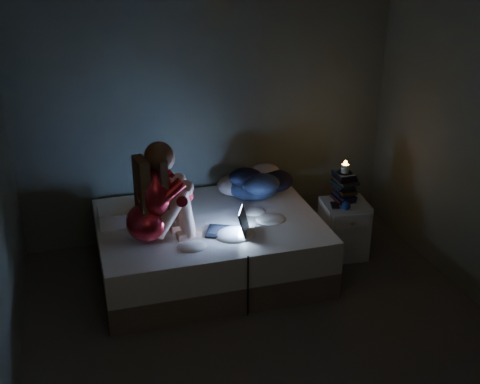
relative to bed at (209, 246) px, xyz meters
name	(u,v)px	position (x,y,z in m)	size (l,w,h in m)	color
floor	(271,343)	(0.20, -1.10, -0.27)	(3.60, 3.80, 0.02)	#433D39
wall_back	(208,107)	(0.20, 0.81, 1.04)	(3.60, 0.02, 2.60)	#52544F
wall_front	(436,368)	(0.20, -3.01, 1.04)	(3.60, 0.02, 2.60)	#52544F
bed	(209,246)	(0.00, 0.00, 0.00)	(1.90, 1.43, 0.52)	silver
pillow	(125,213)	(-0.69, 0.20, 0.33)	(0.45, 0.32, 0.13)	silver
woman	(145,195)	(-0.56, -0.25, 0.68)	(0.52, 0.34, 0.84)	#9F0410
laptop	(226,220)	(0.09, -0.28, 0.38)	(0.34, 0.24, 0.24)	black
clothes_pile	(254,181)	(0.52, 0.37, 0.42)	(0.51, 0.41, 0.31)	navy
nightstand	(343,229)	(1.28, -0.04, 0.01)	(0.41, 0.36, 0.54)	silver
book_stack	(344,187)	(1.28, 0.02, 0.41)	(0.19, 0.25, 0.27)	black
candle	(345,169)	(1.28, 0.02, 0.59)	(0.07, 0.07, 0.08)	beige
phone	(336,206)	(1.16, -0.09, 0.29)	(0.07, 0.14, 0.01)	black
blue_orb	(348,206)	(1.23, -0.19, 0.32)	(0.08, 0.08, 0.08)	navy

